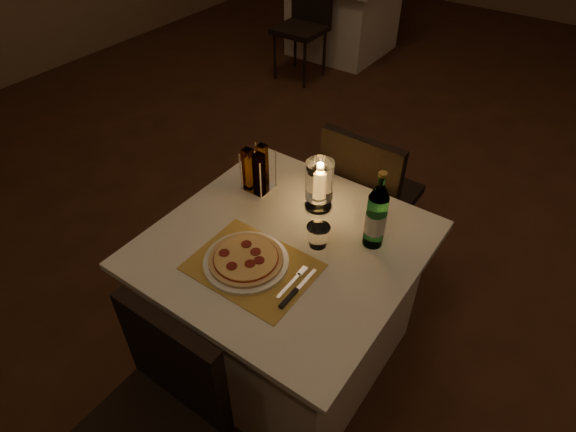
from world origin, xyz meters
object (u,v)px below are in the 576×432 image
Objects in this scene: plate at (246,262)px; chair_far at (366,190)px; pizza at (246,259)px; main_table at (285,301)px; water_bottle at (376,217)px; hurricane_candle at (320,182)px; neighbor_table_left at (343,15)px; tumbler at (318,236)px; chair_near at (159,407)px.

chair_far is at bearing 86.80° from plate.
plate is at bearing 29.05° from pizza.
water_bottle is (0.28, 0.19, 0.50)m from main_table.
hurricane_candle is at bearing 92.29° from main_table.
tumbler is at bearing -61.64° from neighbor_table_left.
chair_near is 0.90× the size of neighbor_table_left.
chair_near is at bearing -90.00° from chair_far.
neighbor_table_left is (-1.70, 4.13, -0.18)m from chair_near.
pizza is 0.45m from hurricane_candle.
plate is at bearing -65.37° from neighbor_table_left.
hurricane_candle is 3.61m from neighbor_table_left.
water_bottle reaches higher than tumbler.
chair_far is at bearing 99.78° from tumbler.
plate reaches higher than neighbor_table_left.
tumbler is at bearing 56.07° from plate.
water_bottle is 0.34× the size of neighbor_table_left.
main_table is at bearing -151.31° from tumbler.
chair_far is at bearing 88.70° from hurricane_candle.
water_bottle is at bearing -61.60° from chair_far.
plate is at bearing -95.16° from hurricane_candle.
plate is at bearing -123.93° from tumbler.
chair_near is 2.81× the size of plate.
plate is 0.29m from tumbler.
hurricane_candle reaches higher than chair_far.
water_bottle is (0.28, -0.52, 0.33)m from chair_far.
neighbor_table_left is at bearing 122.16° from chair_far.
tumbler is at bearing -80.22° from chair_far.
water_bottle reaches higher than chair_far.
plate is 0.32× the size of neighbor_table_left.
neighbor_table_left is at bearing 121.57° from water_bottle.
pizza is 0.83× the size of water_bottle.
chair_near reaches higher than main_table.
water_bottle is at bearing 72.73° from chair_near.
hurricane_candle reaches higher than main_table.
chair_far is at bearing 86.79° from pizza.
water_bottle is 3.81m from neighbor_table_left.
pizza is 3.97m from neighbor_table_left.
water_bottle reaches higher than neighbor_table_left.
pizza reaches higher than neighbor_table_left.
water_bottle is at bearing -12.68° from hurricane_candle.
plate is 1.14× the size of pizza.
tumbler reaches higher than pizza.
chair_far is 3.21× the size of pizza.
water_bottle is at bearing 48.32° from plate.
water_bottle reaches higher than hurricane_candle.
main_table is at bearing -90.00° from chair_far.
chair_far reaches higher than main_table.
plate is (-0.05, 0.53, 0.20)m from chair_near.
chair_near reaches higher than plate.
neighbor_table_left is at bearing 112.35° from chair_near.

